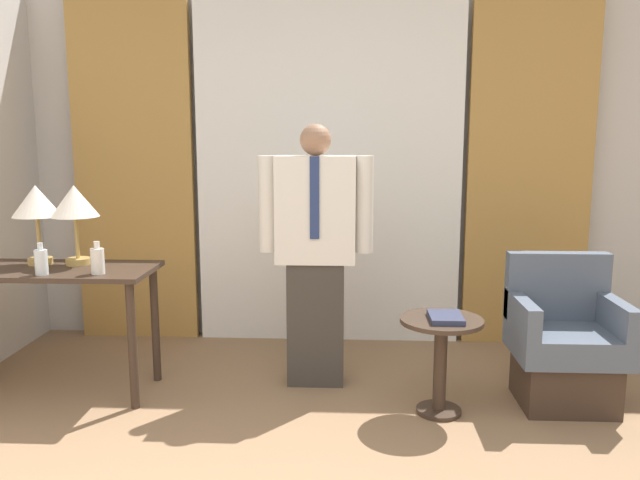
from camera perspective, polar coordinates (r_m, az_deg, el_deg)
The scene contains 13 objects.
wall_back at distance 4.79m, azimuth 0.85°, elevation 7.05°, with size 10.00×0.06×2.70m.
curtain_sheer_center at distance 4.67m, azimuth 0.79°, elevation 6.25°, with size 1.97×0.06×2.58m.
curtain_drape_left at distance 4.94m, azimuth -16.64°, elevation 6.03°, with size 0.90×0.06×2.58m.
curtain_drape_right at distance 4.84m, azimuth 18.58°, elevation 5.88°, with size 0.90×0.06×2.58m.
desk at distance 4.07m, azimuth -23.25°, elevation -4.04°, with size 1.21×0.54×0.78m.
table_lamp_left at distance 4.14m, azimuth -24.51°, elevation 2.99°, with size 0.28×0.28×0.49m.
table_lamp_right at distance 4.04m, azimuth -21.53°, elevation 3.04°, with size 0.28×0.28×0.49m.
bottle_near_edge at distance 3.86m, azimuth -24.14°, elevation -1.81°, with size 0.07×0.07×0.18m.
bottle_by_lamp at distance 3.76m, azimuth -19.67°, elevation -1.78°, with size 0.08×0.08×0.19m.
person at distance 3.84m, azimuth -0.40°, elevation -0.71°, with size 0.70×0.23×1.63m.
armchair at distance 3.95m, azimuth 21.41°, elevation -9.09°, with size 0.60×0.53×0.86m.
side_table at distance 3.60m, azimuth 10.97°, elevation -9.78°, with size 0.46×0.46×0.55m.
book at distance 3.52m, azimuth 11.42°, elevation -6.94°, with size 0.18×0.24×0.03m.
Camera 1 is at (0.16, -1.62, 1.55)m, focal length 35.00 mm.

